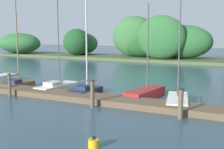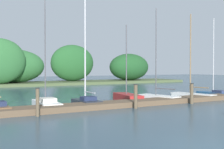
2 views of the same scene
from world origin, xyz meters
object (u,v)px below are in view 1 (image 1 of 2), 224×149
sailboat_3 (18,82)px  mooring_piling_4 (181,104)px  sailboat_5 (86,88)px  mooring_piling_3 (92,94)px  sailboat_7 (178,99)px  mooring_piling_2 (10,85)px  channel_buoy_0 (94,143)px  sailboat_6 (146,92)px  sailboat_4 (58,85)px

sailboat_3 → mooring_piling_4: size_ratio=5.44×
sailboat_5 → mooring_piling_3: sailboat_5 is taller
sailboat_7 → mooring_piling_2: bearing=93.2°
sailboat_5 → channel_buoy_0: (5.05, -7.81, -0.25)m
sailboat_5 → sailboat_6: sailboat_5 is taller
sailboat_7 → channel_buoy_0: size_ratio=16.24×
sailboat_3 → mooring_piling_3: bearing=-109.0°
sailboat_7 → mooring_piling_2: sailboat_7 is taller
sailboat_7 → mooring_piling_3: (-4.07, -2.96, 0.49)m
sailboat_7 → mooring_piling_4: 3.09m
sailboat_6 → sailboat_7: size_ratio=0.82×
sailboat_3 → sailboat_6: size_ratio=1.35×
sailboat_6 → channel_buoy_0: sailboat_6 is taller
mooring_piling_2 → sailboat_3: bearing=124.7°
sailboat_5 → mooring_piling_4: bearing=-110.7°
sailboat_6 → mooring_piling_2: (-8.09, -3.79, 0.44)m
mooring_piling_4 → sailboat_3: bearing=168.8°
mooring_piling_4 → channel_buoy_0: size_ratio=3.28×
channel_buoy_0 → sailboat_6: bearing=97.0°
sailboat_3 → sailboat_7: bearing=-89.3°
sailboat_5 → sailboat_6: 4.09m
sailboat_4 → sailboat_6: bearing=-81.5°
mooring_piling_2 → channel_buoy_0: bearing=-28.6°
sailboat_6 → mooring_piling_4: (3.10, -3.85, 0.42)m
sailboat_6 → sailboat_7: 2.44m
sailboat_3 → channel_buoy_0: size_ratio=17.82×
sailboat_6 → mooring_piling_2: bearing=124.9°
sailboat_3 → mooring_piling_4: (12.93, -2.57, 0.32)m
sailboat_4 → mooring_piling_2: 3.59m
mooring_piling_4 → mooring_piling_3: bearing=-179.8°
sailboat_6 → mooring_piling_4: sailboat_6 is taller
sailboat_6 → sailboat_7: bearing=-102.0°
mooring_piling_3 → channel_buoy_0: size_ratio=3.44×
sailboat_4 → sailboat_6: size_ratio=1.33×
sailboat_5 → mooring_piling_2: 5.00m
mooring_piling_3 → channel_buoy_0: 5.75m
sailboat_6 → sailboat_5: bearing=113.7°
sailboat_5 → mooring_piling_2: sailboat_5 is taller
sailboat_3 → sailboat_4: size_ratio=1.01×
mooring_piling_3 → mooring_piling_4: size_ratio=1.05×
sailboat_4 → sailboat_5: bearing=-95.5°
mooring_piling_2 → channel_buoy_0: (9.17, -5.00, -0.60)m
sailboat_3 → mooring_piling_2: 3.07m
sailboat_6 → channel_buoy_0: 8.86m
sailboat_4 → sailboat_5: sailboat_4 is taller
sailboat_4 → channel_buoy_0: sailboat_4 is taller
sailboat_3 → sailboat_7: sailboat_3 is taller
sailboat_3 → channel_buoy_0: 13.25m
sailboat_6 → channel_buoy_0: size_ratio=13.24×
mooring_piling_2 → mooring_piling_4: (11.19, -0.06, -0.02)m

